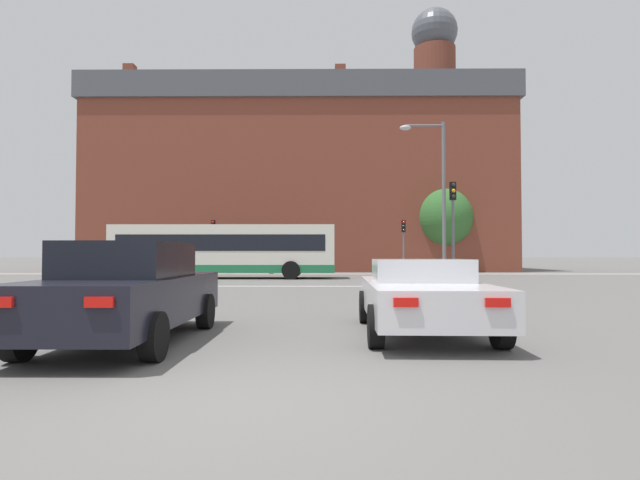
# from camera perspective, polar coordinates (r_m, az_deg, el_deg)

# --- Properties ---
(ground_plane) EXTENTS (400.00, 400.00, 0.00)m
(ground_plane) POSITION_cam_1_polar(r_m,az_deg,el_deg) (4.99, -9.62, -17.57)
(ground_plane) COLOR #605E5B
(stop_line_strip) EXTENTS (9.79, 0.30, 0.01)m
(stop_line_strip) POSITION_cam_1_polar(r_m,az_deg,el_deg) (21.38, -1.81, -5.29)
(stop_line_strip) COLOR silver
(stop_line_strip) RESTS_ON ground_plane
(far_pavement) EXTENTS (70.88, 2.50, 0.01)m
(far_pavement) POSITION_cam_1_polar(r_m,az_deg,el_deg) (34.44, -0.96, -3.90)
(far_pavement) COLOR gray
(far_pavement) RESTS_ON ground_plane
(brick_civic_building) EXTENTS (34.68, 11.31, 22.89)m
(brick_civic_building) POSITION_cam_1_polar(r_m,az_deg,el_deg) (43.81, -1.88, 7.13)
(brick_civic_building) COLOR brown
(brick_civic_building) RESTS_ON ground_plane
(car_saloon_left) EXTENTS (1.96, 4.61, 1.56)m
(car_saloon_left) POSITION_cam_1_polar(r_m,az_deg,el_deg) (8.36, -20.98, -5.52)
(car_saloon_left) COLOR black
(car_saloon_left) RESTS_ON ground_plane
(car_roadster_right) EXTENTS (2.12, 4.45, 1.28)m
(car_roadster_right) POSITION_cam_1_polar(r_m,az_deg,el_deg) (8.85, 11.60, -6.23)
(car_roadster_right) COLOR silver
(car_roadster_right) RESTS_ON ground_plane
(bus_crossing_lead) EXTENTS (12.43, 2.72, 2.99)m
(bus_crossing_lead) POSITION_cam_1_polar(r_m,az_deg,el_deg) (28.78, -10.84, -1.13)
(bus_crossing_lead) COLOR silver
(bus_crossing_lead) RESTS_ON ground_plane
(traffic_light_far_left) EXTENTS (0.26, 0.31, 3.67)m
(traffic_light_far_left) POSITION_cam_1_polar(r_m,az_deg,el_deg) (34.31, -12.11, 0.28)
(traffic_light_far_left) COLOR slate
(traffic_light_far_left) RESTS_ON ground_plane
(traffic_light_far_right) EXTENTS (0.26, 0.31, 3.66)m
(traffic_light_far_right) POSITION_cam_1_polar(r_m,az_deg,el_deg) (34.12, 9.53, 0.27)
(traffic_light_far_right) COLOR slate
(traffic_light_far_right) RESTS_ON ground_plane
(traffic_light_near_right) EXTENTS (0.26, 0.31, 4.57)m
(traffic_light_near_right) POSITION_cam_1_polar(r_m,az_deg,el_deg) (22.81, 14.97, 2.64)
(traffic_light_near_right) COLOR slate
(traffic_light_near_right) RESTS_ON ground_plane
(street_lamp_junction) EXTENTS (2.01, 0.36, 7.19)m
(street_lamp_junction) POSITION_cam_1_polar(r_m,az_deg,el_deg) (22.58, 13.14, 6.08)
(street_lamp_junction) COLOR slate
(street_lamp_junction) RESTS_ON ground_plane
(pedestrian_waiting) EXTENTS (0.45, 0.32, 1.82)m
(pedestrian_waiting) POSITION_cam_1_polar(r_m,az_deg,el_deg) (36.04, -18.76, -2.00)
(pedestrian_waiting) COLOR #333851
(pedestrian_waiting) RESTS_ON ground_plane
(pedestrian_walking_east) EXTENTS (0.45, 0.34, 1.58)m
(pedestrian_walking_east) POSITION_cam_1_polar(r_m,az_deg,el_deg) (34.47, -5.59, -2.38)
(pedestrian_walking_east) COLOR brown
(pedestrian_walking_east) RESTS_ON ground_plane
(tree_by_building) EXTENTS (4.43, 4.43, 6.53)m
(tree_by_building) POSITION_cam_1_polar(r_m,az_deg,el_deg) (39.86, 13.97, 2.48)
(tree_by_building) COLOR #4C3823
(tree_by_building) RESTS_ON ground_plane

